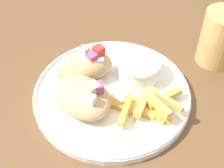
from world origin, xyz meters
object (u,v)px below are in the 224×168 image
Objects in this scene: fries_pile at (146,106)px; sauce_ramekin at (137,68)px; water_glass at (219,40)px; pita_sandwich_near at (82,97)px; pita_sandwich_far at (85,66)px; plate at (112,93)px.

fries_pile is 0.09m from sauce_ramekin.
water_glass reaches higher than sauce_ramekin.
pita_sandwich_near is at bearing -170.01° from fries_pile.
fries_pile is at bearing -120.22° from water_glass.
pita_sandwich_near is 1.25× the size of water_glass.
sauce_ramekin is at bearing 112.64° from fries_pile.
sauce_ramekin is (-0.03, 0.08, 0.01)m from fries_pile.
pita_sandwich_near is 0.11m from fries_pile.
sauce_ramekin is at bearing -143.38° from water_glass.
sauce_ramekin is at bearing -12.03° from pita_sandwich_far.
plate is 0.07m from sauce_ramekin.
fries_pile is at bearing 38.36° from pita_sandwich_near.
plate is at bearing 158.37° from fries_pile.
pita_sandwich_near is 0.30m from water_glass.
pita_sandwich_near reaches higher than sauce_ramekin.
pita_sandwich_far reaches higher than plate.
plate is 2.36× the size of pita_sandwich_far.
pita_sandwich_far is 0.10m from sauce_ramekin.
sauce_ramekin is (0.03, 0.05, 0.02)m from plate.
fries_pile is at bearing -21.63° from plate.
water_glass is at bearing 36.62° from sauce_ramekin.
water_glass is at bearing -0.06° from pita_sandwich_far.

